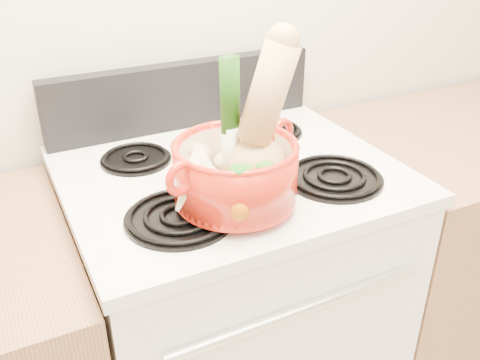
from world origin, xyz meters
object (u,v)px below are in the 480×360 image
squash (258,119)px  leek (231,121)px  stove_body (231,322)px  dutch_oven (236,173)px

squash → leek: squash is taller
stove_body → squash: bearing=-97.1°
stove_body → squash: (-0.02, -0.18, 0.68)m
squash → leek: bearing=140.6°
squash → dutch_oven: bearing=171.1°
dutch_oven → squash: 0.12m
dutch_oven → squash: (0.04, -0.01, 0.11)m
stove_body → dutch_oven: bearing=-111.5°
squash → stove_body: bearing=90.6°
dutch_oven → leek: size_ratio=0.91×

